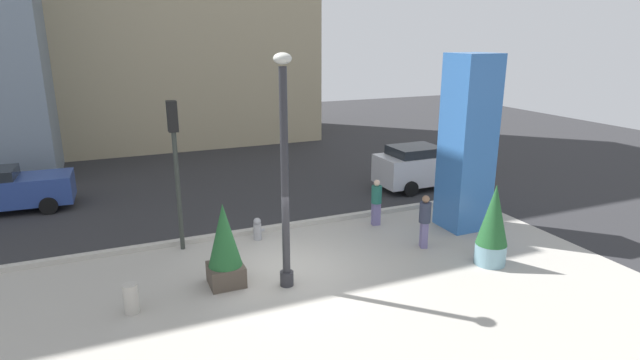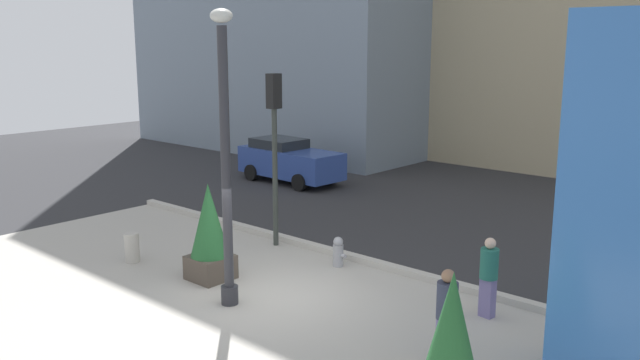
{
  "view_description": "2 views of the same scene",
  "coord_description": "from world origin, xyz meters",
  "px_view_note": "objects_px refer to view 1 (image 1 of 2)",
  "views": [
    {
      "loc": [
        -4.32,
        -12.36,
        6.43
      ],
      "look_at": [
        1.24,
        0.63,
        2.37
      ],
      "focal_mm": 28.45,
      "sensor_mm": 36.0,
      "label": 1
    },
    {
      "loc": [
        9.71,
        -9.29,
        5.4
      ],
      "look_at": [
        0.29,
        1.34,
        2.42
      ],
      "focal_mm": 37.02,
      "sensor_mm": 36.0,
      "label": 2
    }
  ],
  "objects_px": {
    "potted_plant_near_right": "(225,246)",
    "concrete_bollard": "(131,299)",
    "art_pillar_blue": "(467,144)",
    "lamp_post": "(285,180)",
    "traffic_light_corner": "(175,151)",
    "potted_plant_near_left": "(493,225)",
    "car_far_lane": "(7,190)",
    "pedestrian_crossing": "(425,219)",
    "fire_hydrant": "(258,229)",
    "car_passing_lane": "(425,166)",
    "pedestrian_by_curb": "(376,200)"
  },
  "relations": [
    {
      "from": "concrete_bollard",
      "to": "pedestrian_crossing",
      "type": "bearing_deg",
      "value": 3.44
    },
    {
      "from": "lamp_post",
      "to": "potted_plant_near_right",
      "type": "distance_m",
      "value": 2.43
    },
    {
      "from": "pedestrian_by_curb",
      "to": "concrete_bollard",
      "type": "bearing_deg",
      "value": -161.13
    },
    {
      "from": "art_pillar_blue",
      "to": "car_far_lane",
      "type": "distance_m",
      "value": 16.83
    },
    {
      "from": "lamp_post",
      "to": "art_pillar_blue",
      "type": "xyz_separation_m",
      "value": [
        7.02,
        1.7,
        -0.0
      ]
    },
    {
      "from": "concrete_bollard",
      "to": "traffic_light_corner",
      "type": "relative_size",
      "value": 0.16
    },
    {
      "from": "lamp_post",
      "to": "art_pillar_blue",
      "type": "height_order",
      "value": "lamp_post"
    },
    {
      "from": "pedestrian_by_curb",
      "to": "lamp_post",
      "type": "bearing_deg",
      "value": -145.68
    },
    {
      "from": "pedestrian_crossing",
      "to": "pedestrian_by_curb",
      "type": "bearing_deg",
      "value": 100.31
    },
    {
      "from": "lamp_post",
      "to": "potted_plant_near_left",
      "type": "xyz_separation_m",
      "value": [
        5.87,
        -1.07,
        -1.74
      ]
    },
    {
      "from": "lamp_post",
      "to": "pedestrian_crossing",
      "type": "relative_size",
      "value": 3.53
    },
    {
      "from": "car_far_lane",
      "to": "pedestrian_crossing",
      "type": "xyz_separation_m",
      "value": [
        12.42,
        -9.0,
        0.1
      ]
    },
    {
      "from": "art_pillar_blue",
      "to": "car_passing_lane",
      "type": "height_order",
      "value": "art_pillar_blue"
    },
    {
      "from": "fire_hydrant",
      "to": "pedestrian_crossing",
      "type": "distance_m",
      "value": 5.33
    },
    {
      "from": "concrete_bollard",
      "to": "traffic_light_corner",
      "type": "xyz_separation_m",
      "value": [
        1.69,
        3.37,
        2.74
      ]
    },
    {
      "from": "pedestrian_crossing",
      "to": "pedestrian_by_curb",
      "type": "xyz_separation_m",
      "value": [
        -0.42,
        2.29,
        -0.04
      ]
    },
    {
      "from": "car_far_lane",
      "to": "lamp_post",
      "type": "bearing_deg",
      "value": -51.68
    },
    {
      "from": "art_pillar_blue",
      "to": "concrete_bollard",
      "type": "height_order",
      "value": "art_pillar_blue"
    },
    {
      "from": "traffic_light_corner",
      "to": "potted_plant_near_right",
      "type": "bearing_deg",
      "value": -75.8
    },
    {
      "from": "car_far_lane",
      "to": "pedestrian_crossing",
      "type": "bearing_deg",
      "value": -35.92
    },
    {
      "from": "traffic_light_corner",
      "to": "car_passing_lane",
      "type": "relative_size",
      "value": 1.03
    },
    {
      "from": "fire_hydrant",
      "to": "car_passing_lane",
      "type": "bearing_deg",
      "value": 18.98
    },
    {
      "from": "potted_plant_near_left",
      "to": "concrete_bollard",
      "type": "bearing_deg",
      "value": 172.79
    },
    {
      "from": "fire_hydrant",
      "to": "traffic_light_corner",
      "type": "bearing_deg",
      "value": 175.12
    },
    {
      "from": "traffic_light_corner",
      "to": "pedestrian_by_curb",
      "type": "xyz_separation_m",
      "value": [
        6.54,
        -0.56,
        -2.2
      ]
    },
    {
      "from": "fire_hydrant",
      "to": "car_passing_lane",
      "type": "height_order",
      "value": "car_passing_lane"
    },
    {
      "from": "car_passing_lane",
      "to": "concrete_bollard",
      "type": "bearing_deg",
      "value": -154.08
    },
    {
      "from": "potted_plant_near_right",
      "to": "fire_hydrant",
      "type": "bearing_deg",
      "value": 58.08
    },
    {
      "from": "car_far_lane",
      "to": "potted_plant_near_left",
      "type": "bearing_deg",
      "value": -38.5
    },
    {
      "from": "traffic_light_corner",
      "to": "car_passing_lane",
      "type": "distance_m",
      "value": 11.33
    },
    {
      "from": "lamp_post",
      "to": "traffic_light_corner",
      "type": "xyz_separation_m",
      "value": [
        -2.18,
        3.53,
        0.18
      ]
    },
    {
      "from": "pedestrian_crossing",
      "to": "potted_plant_near_right",
      "type": "bearing_deg",
      "value": 179.92
    },
    {
      "from": "art_pillar_blue",
      "to": "potted_plant_near_left",
      "type": "relative_size",
      "value": 2.44
    },
    {
      "from": "art_pillar_blue",
      "to": "concrete_bollard",
      "type": "bearing_deg",
      "value": -171.94
    },
    {
      "from": "pedestrian_by_curb",
      "to": "traffic_light_corner",
      "type": "bearing_deg",
      "value": 175.14
    },
    {
      "from": "art_pillar_blue",
      "to": "potted_plant_near_right",
      "type": "relative_size",
      "value": 2.58
    },
    {
      "from": "fire_hydrant",
      "to": "art_pillar_blue",
      "type": "bearing_deg",
      "value": -13.36
    },
    {
      "from": "concrete_bollard",
      "to": "pedestrian_by_curb",
      "type": "bearing_deg",
      "value": 18.87
    },
    {
      "from": "potted_plant_near_left",
      "to": "potted_plant_near_right",
      "type": "height_order",
      "value": "potted_plant_near_left"
    },
    {
      "from": "pedestrian_by_curb",
      "to": "pedestrian_crossing",
      "type": "bearing_deg",
      "value": -79.69
    },
    {
      "from": "potted_plant_near_left",
      "to": "potted_plant_near_right",
      "type": "xyz_separation_m",
      "value": [
        -7.33,
        1.76,
        -0.08
      ]
    },
    {
      "from": "car_passing_lane",
      "to": "pedestrian_by_curb",
      "type": "height_order",
      "value": "car_passing_lane"
    },
    {
      "from": "fire_hydrant",
      "to": "traffic_light_corner",
      "type": "distance_m",
      "value": 3.63
    },
    {
      "from": "potted_plant_near_left",
      "to": "traffic_light_corner",
      "type": "bearing_deg",
      "value": 150.25
    },
    {
      "from": "traffic_light_corner",
      "to": "pedestrian_by_curb",
      "type": "distance_m",
      "value": 6.92
    },
    {
      "from": "car_far_lane",
      "to": "art_pillar_blue",
      "type": "bearing_deg",
      "value": -28.53
    },
    {
      "from": "potted_plant_near_right",
      "to": "concrete_bollard",
      "type": "bearing_deg",
      "value": -167.62
    },
    {
      "from": "car_passing_lane",
      "to": "pedestrian_by_curb",
      "type": "distance_m",
      "value": 5.36
    },
    {
      "from": "fire_hydrant",
      "to": "concrete_bollard",
      "type": "xyz_separation_m",
      "value": [
        -4.05,
        -3.17,
        0.01
      ]
    },
    {
      "from": "fire_hydrant",
      "to": "pedestrian_crossing",
      "type": "xyz_separation_m",
      "value": [
        4.59,
        -2.65,
        0.58
      ]
    }
  ]
}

